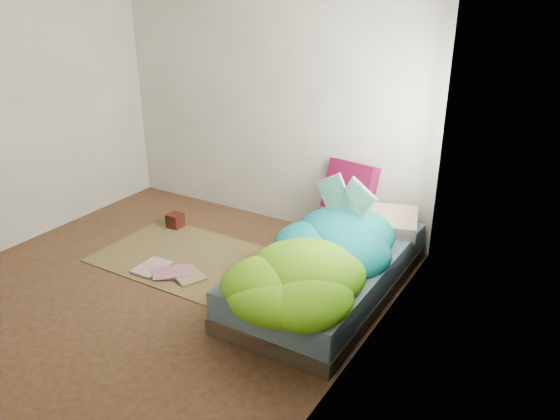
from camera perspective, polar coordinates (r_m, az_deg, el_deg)
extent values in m
cube|color=#3D2617|center=(4.70, -12.61, -8.11)|extent=(3.50, 3.50, 0.00)
cube|color=#B9B8B0|center=(5.53, -1.22, 11.72)|extent=(3.50, 0.04, 2.60)
cube|color=#B9B8B0|center=(3.24, 8.60, 3.11)|extent=(0.04, 3.50, 2.60)
cube|color=silver|center=(4.03, 13.55, 8.20)|extent=(0.01, 1.00, 1.20)
cube|color=#382C1E|center=(4.57, 5.08, -7.71)|extent=(1.00, 2.00, 0.12)
cube|color=slate|center=(4.48, 5.15, -5.85)|extent=(0.98, 1.96, 0.22)
cube|color=brown|center=(5.14, -9.69, -4.93)|extent=(1.60, 1.10, 0.01)
cube|color=beige|center=(4.90, 10.43, -1.14)|extent=(0.72, 0.56, 0.14)
cube|color=#450425|center=(5.16, 7.33, 2.33)|extent=(0.49, 0.22, 0.47)
cube|color=#3D0F0D|center=(5.73, -10.89, -1.07)|extent=(0.15, 0.15, 0.14)
imported|color=silver|center=(5.07, -14.23, -5.50)|extent=(0.24, 0.32, 0.02)
imported|color=pink|center=(4.98, -11.50, -5.80)|extent=(0.38, 0.38, 0.03)
imported|color=tan|center=(4.78, -10.91, -7.08)|extent=(0.38, 0.34, 0.02)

